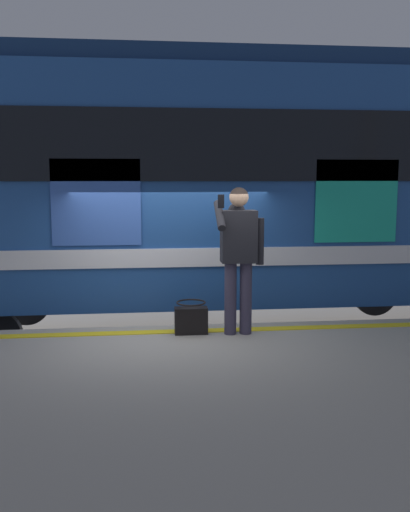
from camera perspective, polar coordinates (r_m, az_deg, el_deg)
ground_plane at (r=7.29m, az=-3.23°, el=-13.65°), size 23.49×23.49×0.00m
platform at (r=4.88m, az=-1.66°, el=-19.43°), size 14.16×4.89×0.87m
safety_line at (r=6.72m, az=-3.16°, el=-7.63°), size 13.88×0.16×0.01m
track_rail_near at (r=8.31m, az=-3.65°, el=-10.32°), size 18.41×0.08×0.16m
track_rail_far at (r=9.68m, az=-4.05°, el=-7.66°), size 18.41×0.08×0.16m
train_carriage at (r=8.66m, az=1.03°, el=7.63°), size 9.59×2.92×4.19m
passenger at (r=6.46m, az=3.41°, el=0.78°), size 0.57×0.55×1.70m
handbag at (r=6.60m, az=-1.42°, el=-6.35°), size 0.38×0.35×0.38m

